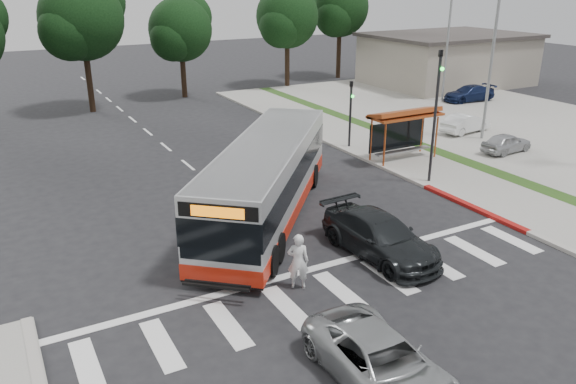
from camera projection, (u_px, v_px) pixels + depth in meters
ground at (271, 234)px, 22.45m from camera, size 140.00×140.00×0.00m
sidewalk_east at (373, 146)px, 33.92m from camera, size 4.00×40.00×0.12m
curb_east at (345, 150)px, 33.01m from camera, size 0.30×40.00×0.15m
curb_east_red at (473, 207)px, 24.82m from camera, size 0.32×6.00×0.15m
parking_lot at (489, 117)px, 40.93m from camera, size 18.00×36.00×0.10m
commercial_building at (447, 61)px, 53.13m from camera, size 14.00×10.00×4.40m
building_roof_cap at (450, 35)px, 52.29m from camera, size 14.60×10.60×0.30m
crosswalk_ladder at (341, 291)px, 18.36m from camera, size 18.00×2.60×0.01m
bus_shelter at (404, 119)px, 30.63m from camera, size 4.20×1.60×2.86m
traffic_signal_ne_tall at (436, 106)px, 26.59m from camera, size 0.18×0.37×6.50m
traffic_signal_ne_short at (351, 107)px, 32.82m from camera, size 0.18×0.37×4.00m
lot_light_front at (494, 44)px, 33.32m from camera, size 1.90×0.35×9.01m
lot_light_mid at (449, 27)px, 44.20m from camera, size 1.90×0.35×9.01m
tree_ne_a at (288, 15)px, 50.36m from camera, size 6.16×5.74×9.30m
tree_ne_b at (340, 6)px, 54.94m from camera, size 6.16×5.74×10.02m
tree_north_a at (82, 17)px, 40.47m from camera, size 6.60×6.15×10.17m
tree_north_b at (181, 28)px, 46.13m from camera, size 5.72×5.33×8.43m
transit_bus at (267, 181)px, 23.42m from camera, size 10.38×11.57×3.31m
pedestrian at (298, 261)px, 18.24m from camera, size 0.84×0.76×1.93m
dark_sedan at (380, 236)px, 20.47m from camera, size 2.43×5.34×1.52m
silver_suv_south at (382, 363)px, 13.88m from camera, size 2.30×4.85×1.34m
parked_car_0 at (506, 143)px, 32.36m from camera, size 3.40×1.58×1.13m
parked_car_1 at (465, 123)px, 36.51m from camera, size 3.85×1.78×1.22m
parked_car_3 at (469, 93)px, 45.77m from camera, size 4.51×2.17×1.27m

